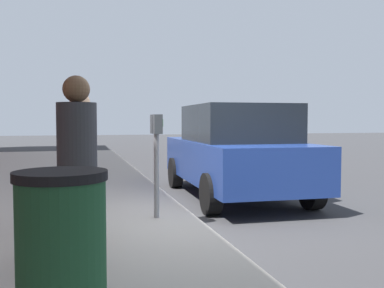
{
  "coord_description": "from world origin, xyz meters",
  "views": [
    {
      "loc": [
        -5.82,
        1.6,
        1.48
      ],
      "look_at": [
        0.17,
        -0.01,
        1.14
      ],
      "focal_mm": 40.55,
      "sensor_mm": 36.0,
      "label": 1
    }
  ],
  "objects_px": {
    "parked_sedan_near": "(235,151)",
    "trash_bin": "(62,249)",
    "pedestrian_bystander": "(77,150)",
    "parking_meter": "(156,144)",
    "pedestrian_at_meter": "(80,148)"
  },
  "relations": [
    {
      "from": "parking_meter",
      "to": "pedestrian_at_meter",
      "type": "bearing_deg",
      "value": 100.85
    },
    {
      "from": "parking_meter",
      "to": "trash_bin",
      "type": "relative_size",
      "value": 1.4
    },
    {
      "from": "parking_meter",
      "to": "trash_bin",
      "type": "height_order",
      "value": "parking_meter"
    },
    {
      "from": "trash_bin",
      "to": "parked_sedan_near",
      "type": "bearing_deg",
      "value": -31.65
    },
    {
      "from": "pedestrian_at_meter",
      "to": "trash_bin",
      "type": "xyz_separation_m",
      "value": [
        -2.78,
        0.15,
        -0.47
      ]
    },
    {
      "from": "parking_meter",
      "to": "trash_bin",
      "type": "bearing_deg",
      "value": 158.73
    },
    {
      "from": "trash_bin",
      "to": "pedestrian_bystander",
      "type": "bearing_deg",
      "value": -4.05
    },
    {
      "from": "trash_bin",
      "to": "pedestrian_at_meter",
      "type": "bearing_deg",
      "value": -3.13
    },
    {
      "from": "parking_meter",
      "to": "trash_bin",
      "type": "xyz_separation_m",
      "value": [
        -2.97,
        1.16,
        -0.51
      ]
    },
    {
      "from": "pedestrian_at_meter",
      "to": "pedestrian_bystander",
      "type": "distance_m",
      "value": 1.26
    },
    {
      "from": "pedestrian_at_meter",
      "to": "parked_sedan_near",
      "type": "relative_size",
      "value": 0.38
    },
    {
      "from": "pedestrian_bystander",
      "to": "trash_bin",
      "type": "height_order",
      "value": "pedestrian_bystander"
    },
    {
      "from": "pedestrian_bystander",
      "to": "parked_sedan_near",
      "type": "distance_m",
      "value": 4.52
    },
    {
      "from": "parked_sedan_near",
      "to": "trash_bin",
      "type": "height_order",
      "value": "parked_sedan_near"
    },
    {
      "from": "pedestrian_bystander",
      "to": "parked_sedan_near",
      "type": "height_order",
      "value": "pedestrian_bystander"
    }
  ]
}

